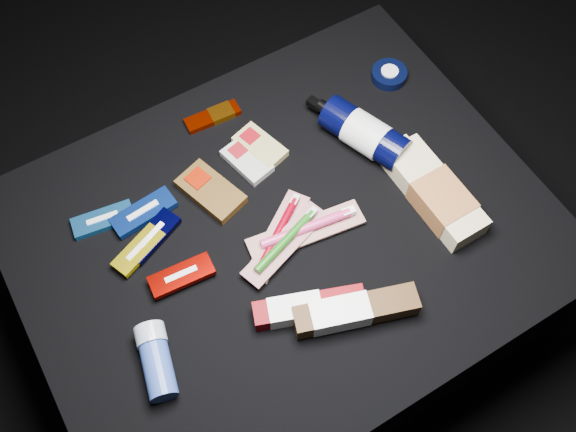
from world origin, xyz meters
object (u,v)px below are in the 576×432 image
lotion_bottle (364,133)px  deodorant_stick (156,360)px  toothpaste_carton_red (304,308)px  bodywash_bottle (435,193)px

lotion_bottle → deodorant_stick: size_ratio=1.73×
deodorant_stick → toothpaste_carton_red: deodorant_stick is taller
bodywash_bottle → deodorant_stick: (-0.60, -0.02, 0.00)m
lotion_bottle → bodywash_bottle: 0.19m
bodywash_bottle → deodorant_stick: size_ratio=1.82×
bodywash_bottle → toothpaste_carton_red: (-0.33, -0.07, -0.01)m
bodywash_bottle → lotion_bottle: bearing=103.0°
lotion_bottle → toothpaste_carton_red: bearing=-160.2°
bodywash_bottle → toothpaste_carton_red: bearing=-169.3°
bodywash_bottle → toothpaste_carton_red: 0.34m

